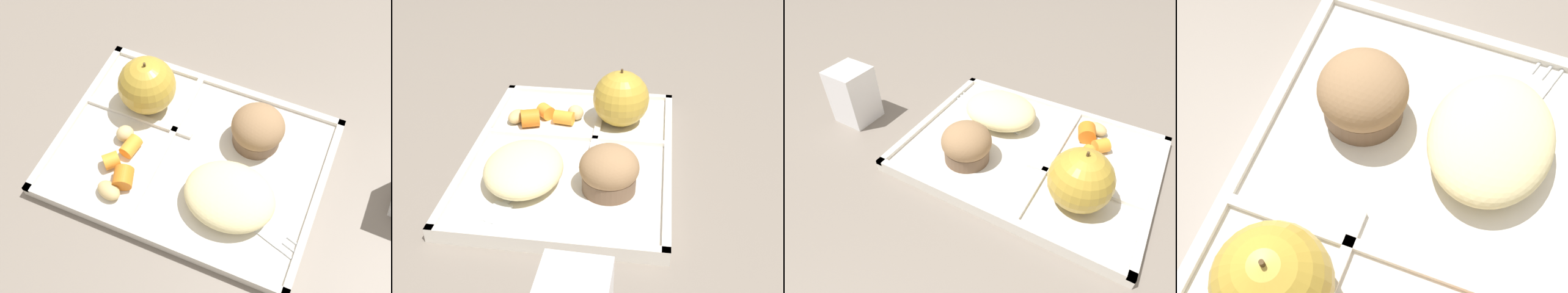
{
  "view_description": "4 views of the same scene",
  "coord_description": "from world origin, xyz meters",
  "views": [
    {
      "loc": [
        0.15,
        -0.33,
        0.63
      ],
      "look_at": [
        0.01,
        -0.0,
        0.05
      ],
      "focal_mm": 46.84,
      "sensor_mm": 36.0,
      "label": 1
    },
    {
      "loc": [
        0.6,
        0.11,
        0.41
      ],
      "look_at": [
        0.01,
        0.02,
        0.03
      ],
      "focal_mm": 47.82,
      "sensor_mm": 36.0,
      "label": 2
    },
    {
      "loc": [
        -0.13,
        0.38,
        0.38
      ],
      "look_at": [
        0.06,
        0.05,
        0.04
      ],
      "focal_mm": 31.62,
      "sensor_mm": 36.0,
      "label": 3
    },
    {
      "loc": [
        -0.17,
        -0.04,
        0.46
      ],
      "look_at": [
        0.02,
        0.03,
        0.06
      ],
      "focal_mm": 56.0,
      "sensor_mm": 36.0,
      "label": 4
    }
  ],
  "objects": [
    {
      "name": "bran_muffin",
      "position": [
        0.08,
        0.06,
        0.04
      ],
      "size": [
        0.07,
        0.07,
        0.06
      ],
      "color": "brown",
      "rests_on": "lunch_tray"
    },
    {
      "name": "meatball_side",
      "position": [
        0.07,
        -0.07,
        0.03
      ],
      "size": [
        0.03,
        0.03,
        0.03
      ],
      "primitive_type": "sphere",
      "color": "brown",
      "rests_on": "lunch_tray"
    },
    {
      "name": "egg_noodle_pile",
      "position": [
        0.08,
        -0.05,
        0.04
      ],
      "size": [
        0.12,
        0.1,
        0.04
      ],
      "primitive_type": "ellipsoid",
      "color": "beige",
      "rests_on": "lunch_tray"
    },
    {
      "name": "lunch_tray",
      "position": [
        -0.0,
        0.0,
        0.01
      ],
      "size": [
        0.37,
        0.28,
        0.02
      ],
      "color": "silver",
      "rests_on": "ground"
    },
    {
      "name": "ground",
      "position": [
        0.0,
        0.0,
        0.0
      ],
      "size": [
        6.0,
        6.0,
        0.0
      ],
      "primitive_type": "plane",
      "color": "slate"
    },
    {
      "name": "potato_chunk_small",
      "position": [
        -0.08,
        -0.1,
        0.02
      ],
      "size": [
        0.04,
        0.03,
        0.02
      ],
      "primitive_type": "ellipsoid",
      "rotation": [
        0.0,
        0.0,
        4.41
      ],
      "color": "tan",
      "rests_on": "lunch_tray"
    },
    {
      "name": "potato_chunk_golden",
      "position": [
        -0.1,
        -0.01,
        0.02
      ],
      "size": [
        0.03,
        0.03,
        0.02
      ],
      "primitive_type": "ellipsoid",
      "rotation": [
        0.0,
        0.0,
        0.86
      ],
      "color": "tan",
      "rests_on": "lunch_tray"
    },
    {
      "name": "carrot_slice_near_corner",
      "position": [
        -0.07,
        -0.07,
        0.03
      ],
      "size": [
        0.03,
        0.03,
        0.03
      ],
      "primitive_type": "cylinder",
      "rotation": [
        0.0,
        1.57,
        1.89
      ],
      "color": "orange",
      "rests_on": "lunch_tray"
    },
    {
      "name": "plastic_fork",
      "position": [
        0.12,
        -0.06,
        0.01
      ],
      "size": [
        0.15,
        0.06,
        0.0
      ],
      "color": "silver",
      "rests_on": "lunch_tray"
    },
    {
      "name": "meatball_center",
      "position": [
        0.08,
        -0.05,
        0.03
      ],
      "size": [
        0.03,
        0.03,
        0.03
      ],
      "primitive_type": "sphere",
      "color": "brown",
      "rests_on": "lunch_tray"
    },
    {
      "name": "carrot_slice_center",
      "position": [
        -0.08,
        -0.02,
        0.02
      ],
      "size": [
        0.03,
        0.03,
        0.02
      ],
      "primitive_type": "cylinder",
      "rotation": [
        0.0,
        1.57,
        4.56
      ],
      "color": "orange",
      "rests_on": "lunch_tray"
    },
    {
      "name": "green_apple",
      "position": [
        -0.09,
        0.06,
        0.06
      ],
      "size": [
        0.08,
        0.08,
        0.09
      ],
      "color": "#B79333",
      "rests_on": "lunch_tray"
    },
    {
      "name": "carrot_slice_back",
      "position": [
        -0.09,
        -0.06,
        0.02
      ],
      "size": [
        0.03,
        0.03,
        0.02
      ],
      "primitive_type": "cylinder",
      "rotation": [
        0.0,
        1.57,
        3.94
      ],
      "color": "orange",
      "rests_on": "lunch_tray"
    }
  ]
}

